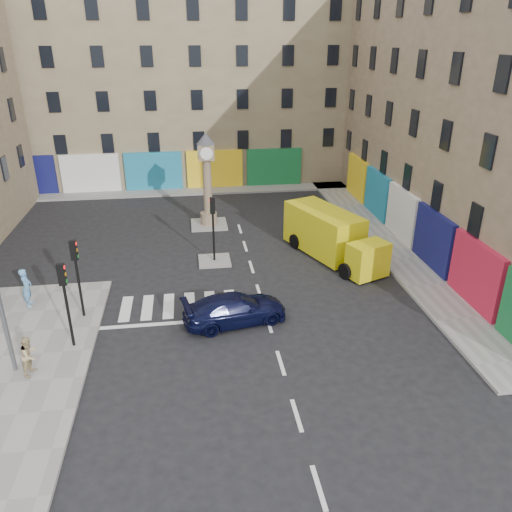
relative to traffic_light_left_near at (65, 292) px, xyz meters
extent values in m
plane|color=black|center=(8.30, -0.20, -2.62)|extent=(120.00, 120.00, 0.00)
cube|color=gray|center=(17.00, 9.80, -2.55)|extent=(2.60, 30.00, 0.15)
cube|color=gray|center=(4.30, 22.00, -2.55)|extent=(32.00, 2.40, 0.15)
cube|color=gray|center=(6.30, 7.80, -2.56)|extent=(1.80, 1.80, 0.12)
cube|color=gray|center=(6.30, 13.80, -2.56)|extent=(2.40, 2.40, 0.12)
cube|color=#91785F|center=(23.30, 9.80, 5.38)|extent=(10.00, 30.00, 16.00)
cube|color=gray|center=(4.30, 27.80, 5.88)|extent=(32.00, 10.00, 17.00)
cylinder|color=black|center=(0.00, 0.00, -1.07)|extent=(0.12, 0.12, 2.80)
cube|color=black|center=(0.00, 0.00, 0.78)|extent=(0.28, 0.22, 0.90)
cylinder|color=black|center=(0.00, 2.40, -1.07)|extent=(0.12, 0.12, 2.80)
cube|color=black|center=(0.00, 2.40, 0.78)|extent=(0.28, 0.22, 0.90)
cylinder|color=black|center=(6.30, 7.80, -1.10)|extent=(0.12, 0.12, 2.80)
cube|color=black|center=(6.30, 7.80, 0.75)|extent=(0.28, 0.22, 0.90)
cylinder|color=#91785F|center=(6.30, 13.80, -2.10)|extent=(1.10, 1.10, 0.80)
cylinder|color=#91785F|center=(6.30, 13.80, 0.10)|extent=(0.56, 0.56, 3.60)
cube|color=#91785F|center=(6.30, 13.80, 2.40)|extent=(1.00, 1.00, 1.00)
cylinder|color=white|center=(6.30, 13.28, 2.40)|extent=(0.80, 0.06, 0.80)
cone|color=#333338|center=(6.30, 13.80, 3.25)|extent=(1.20, 1.20, 0.70)
imported|color=black|center=(6.82, 1.12, -1.95)|extent=(4.94, 2.80, 1.35)
cube|color=yellow|center=(12.77, 8.33, -1.25)|extent=(3.96, 5.68, 2.51)
cube|color=yellow|center=(14.22, 4.67, -1.58)|extent=(2.41, 1.98, 1.86)
cube|color=black|center=(14.24, 4.61, -1.15)|extent=(2.09, 1.60, 0.77)
cylinder|color=black|center=(13.04, 4.67, -2.18)|extent=(0.58, 0.91, 0.87)
cylinder|color=black|center=(15.07, 5.47, -2.18)|extent=(0.58, 0.91, 0.87)
cylinder|color=black|center=(11.27, 9.15, -2.18)|extent=(0.58, 0.91, 0.87)
cylinder|color=black|center=(13.31, 9.95, -2.18)|extent=(0.58, 0.91, 0.87)
imported|color=#5893CB|center=(-2.70, 3.73, -1.53)|extent=(0.54, 0.74, 1.89)
imported|color=tan|center=(-1.18, -1.70, -1.69)|extent=(0.79, 0.90, 1.57)
camera|label=1|loc=(5.09, -18.22, 9.30)|focal=35.00mm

